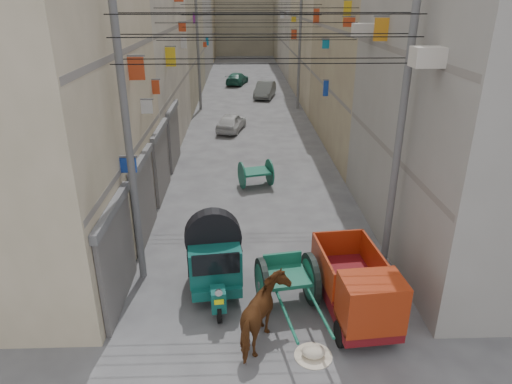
{
  "coord_description": "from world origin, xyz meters",
  "views": [
    {
      "loc": [
        -0.63,
        -5.64,
        7.66
      ],
      "look_at": [
        -0.22,
        6.5,
        2.46
      ],
      "focal_mm": 32.0,
      "sensor_mm": 36.0,
      "label": 1
    }
  ],
  "objects_px": {
    "horse": "(264,316)",
    "tonga_cart": "(287,281)",
    "distant_car_green": "(237,79)",
    "feed_sack": "(313,351)",
    "second_cart": "(256,173)",
    "distant_car_white": "(231,122)",
    "auto_rickshaw": "(214,256)",
    "distant_car_grey": "(265,90)",
    "mini_truck": "(359,295)"
  },
  "relations": [
    {
      "from": "horse",
      "to": "tonga_cart",
      "type": "bearing_deg",
      "value": -94.74
    },
    {
      "from": "distant_car_green",
      "to": "feed_sack",
      "type": "bearing_deg",
      "value": 107.3
    },
    {
      "from": "tonga_cart",
      "to": "horse",
      "type": "relative_size",
      "value": 1.73
    },
    {
      "from": "second_cart",
      "to": "distant_car_white",
      "type": "height_order",
      "value": "second_cart"
    },
    {
      "from": "auto_rickshaw",
      "to": "distant_car_green",
      "type": "relative_size",
      "value": 0.74
    },
    {
      "from": "second_cart",
      "to": "distant_car_grey",
      "type": "height_order",
      "value": "distant_car_grey"
    },
    {
      "from": "second_cart",
      "to": "horse",
      "type": "relative_size",
      "value": 0.83
    },
    {
      "from": "feed_sack",
      "to": "second_cart",
      "type": "bearing_deg",
      "value": 95.48
    },
    {
      "from": "auto_rickshaw",
      "to": "distant_car_white",
      "type": "relative_size",
      "value": 0.85
    },
    {
      "from": "distant_car_white",
      "to": "auto_rickshaw",
      "type": "bearing_deg",
      "value": 103.49
    },
    {
      "from": "feed_sack",
      "to": "distant_car_green",
      "type": "xyz_separation_m",
      "value": [
        -1.93,
        35.88,
        0.4
      ]
    },
    {
      "from": "distant_car_white",
      "to": "distant_car_grey",
      "type": "height_order",
      "value": "distant_car_grey"
    },
    {
      "from": "mini_truck",
      "to": "distant_car_green",
      "type": "bearing_deg",
      "value": 89.92
    },
    {
      "from": "second_cart",
      "to": "mini_truck",
      "type": "bearing_deg",
      "value": -91.37
    },
    {
      "from": "feed_sack",
      "to": "horse",
      "type": "distance_m",
      "value": 1.39
    },
    {
      "from": "distant_car_green",
      "to": "auto_rickshaw",
      "type": "bearing_deg",
      "value": 103.42
    },
    {
      "from": "second_cart",
      "to": "distant_car_green",
      "type": "distance_m",
      "value": 25.54
    },
    {
      "from": "horse",
      "to": "distant_car_grey",
      "type": "distance_m",
      "value": 29.22
    },
    {
      "from": "distant_car_white",
      "to": "distant_car_grey",
      "type": "distance_m",
      "value": 10.54
    },
    {
      "from": "mini_truck",
      "to": "feed_sack",
      "type": "bearing_deg",
      "value": -144.21
    },
    {
      "from": "horse",
      "to": "auto_rickshaw",
      "type": "bearing_deg",
      "value": -40.25
    },
    {
      "from": "mini_truck",
      "to": "horse",
      "type": "height_order",
      "value": "mini_truck"
    },
    {
      "from": "horse",
      "to": "distant_car_white",
      "type": "distance_m",
      "value": 19.0
    },
    {
      "from": "second_cart",
      "to": "distant_car_grey",
      "type": "relative_size",
      "value": 0.41
    },
    {
      "from": "second_cart",
      "to": "distant_car_white",
      "type": "distance_m",
      "value": 9.18
    },
    {
      "from": "auto_rickshaw",
      "to": "feed_sack",
      "type": "bearing_deg",
      "value": -55.3
    },
    {
      "from": "distant_car_grey",
      "to": "tonga_cart",
      "type": "bearing_deg",
      "value": -79.72
    },
    {
      "from": "distant_car_green",
      "to": "distant_car_grey",
      "type": "bearing_deg",
      "value": 124.82
    },
    {
      "from": "auto_rickshaw",
      "to": "mini_truck",
      "type": "relative_size",
      "value": 0.82
    },
    {
      "from": "tonga_cart",
      "to": "distant_car_grey",
      "type": "xyz_separation_m",
      "value": [
        0.85,
        27.69,
        -0.11
      ]
    },
    {
      "from": "second_cart",
      "to": "distant_car_grey",
      "type": "distance_m",
      "value": 19.36
    },
    {
      "from": "distant_car_grey",
      "to": "distant_car_green",
      "type": "bearing_deg",
      "value": 122.64
    },
    {
      "from": "distant_car_white",
      "to": "distant_car_green",
      "type": "xyz_separation_m",
      "value": [
        0.28,
        16.43,
        -0.01
      ]
    },
    {
      "from": "tonga_cart",
      "to": "distant_car_green",
      "type": "bearing_deg",
      "value": 82.86
    },
    {
      "from": "mini_truck",
      "to": "horse",
      "type": "bearing_deg",
      "value": -170.64
    },
    {
      "from": "second_cart",
      "to": "horse",
      "type": "bearing_deg",
      "value": -105.82
    },
    {
      "from": "mini_truck",
      "to": "second_cart",
      "type": "distance_m",
      "value": 9.52
    },
    {
      "from": "second_cart",
      "to": "feed_sack",
      "type": "relative_size",
      "value": 2.88
    },
    {
      "from": "auto_rickshaw",
      "to": "second_cart",
      "type": "distance_m",
      "value": 7.81
    },
    {
      "from": "auto_rickshaw",
      "to": "second_cart",
      "type": "xyz_separation_m",
      "value": [
        1.4,
        7.67,
        -0.49
      ]
    },
    {
      "from": "tonga_cart",
      "to": "feed_sack",
      "type": "bearing_deg",
      "value": -86.91
    },
    {
      "from": "tonga_cart",
      "to": "mini_truck",
      "type": "xyz_separation_m",
      "value": [
        1.71,
        -0.86,
        0.13
      ]
    },
    {
      "from": "tonga_cart",
      "to": "distant_car_green",
      "type": "xyz_separation_m",
      "value": [
        -1.49,
        33.91,
        -0.2
      ]
    },
    {
      "from": "auto_rickshaw",
      "to": "distant_car_green",
      "type": "height_order",
      "value": "auto_rickshaw"
    },
    {
      "from": "feed_sack",
      "to": "distant_car_white",
      "type": "xyz_separation_m",
      "value": [
        -2.21,
        19.45,
        0.41
      ]
    },
    {
      "from": "feed_sack",
      "to": "tonga_cart",
      "type": "bearing_deg",
      "value": 102.75
    },
    {
      "from": "mini_truck",
      "to": "distant_car_grey",
      "type": "height_order",
      "value": "mini_truck"
    },
    {
      "from": "feed_sack",
      "to": "auto_rickshaw",
      "type": "bearing_deg",
      "value": 131.79
    },
    {
      "from": "tonga_cart",
      "to": "second_cart",
      "type": "bearing_deg",
      "value": 84.08
    },
    {
      "from": "feed_sack",
      "to": "distant_car_grey",
      "type": "bearing_deg",
      "value": 89.22
    }
  ]
}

